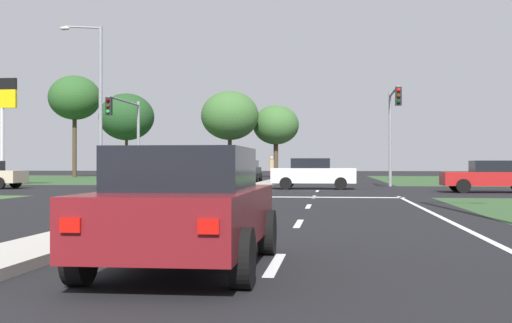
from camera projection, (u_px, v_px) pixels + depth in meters
The scene contains 31 objects.
ground_plane at pixel (248, 190), 33.64m from camera, with size 200.00×200.00×0.00m, color black.
grass_verge_far_left at pixel (3, 179), 60.88m from camera, with size 35.00×35.00×0.01m, color #2D4C28.
median_island_near at pixel (139, 220), 14.77m from camera, with size 1.20×22.00×0.14m, color #ADA89E.
median_island_far at pixel (284, 178), 58.48m from camera, with size 1.20×36.00×0.14m, color gray.
lane_dash_near at pixel (275, 264), 8.60m from camera, with size 0.14×2.00×0.01m, color silver.
lane_dash_second at pixel (299, 224), 14.56m from camera, with size 0.14×2.00×0.01m, color silver.
lane_dash_third at pixel (308, 206), 20.52m from camera, with size 0.14×2.00×0.01m, color silver.
lane_dash_fourth at pixel (314, 197), 26.48m from camera, with size 0.14×2.00×0.01m, color silver.
lane_dash_fifth at pixel (317, 191), 32.44m from camera, with size 0.14×2.00×0.01m, color silver.
edge_line_right at pixel (450, 222), 14.98m from camera, with size 0.14×24.00×0.01m, color silver.
stop_bar_near at pixel (321, 197), 26.26m from camera, with size 6.40×0.50×0.01m, color silver.
crosswalk_bar_near at pixel (87, 194), 29.20m from camera, with size 0.70×2.80×0.01m, color silver.
crosswalk_bar_second at pixel (113, 194), 29.07m from camera, with size 0.70×2.80×0.01m, color silver.
crosswalk_bar_third at pixel (139, 194), 28.94m from camera, with size 0.70×2.80×0.01m, color silver.
crosswalk_bar_fourth at pixel (165, 194), 28.81m from camera, with size 0.70×2.80×0.01m, color silver.
crosswalk_bar_fifth at pixel (191, 194), 28.68m from camera, with size 0.70×2.80×0.01m, color silver.
crosswalk_bar_sixth at pixel (217, 195), 28.55m from camera, with size 0.70×2.80×0.01m, color silver.
crosswalk_bar_seventh at pixel (244, 195), 28.42m from camera, with size 0.70×2.80×0.01m, color silver.
car_black_near at pixel (247, 171), 50.54m from camera, with size 1.96×4.38×1.60m.
car_maroon_second at pixel (187, 207), 8.31m from camera, with size 1.97×4.21×1.50m.
car_red_third at pixel (492, 176), 30.82m from camera, with size 4.45×1.99×1.47m.
car_white_sixth at pixel (313, 173), 35.18m from camera, with size 4.43×1.96×1.61m.
traffic_signal_far_right at pixel (393, 118), 37.42m from camera, with size 0.32×5.32×5.57m.
traffic_signal_far_left at pixel (127, 124), 38.86m from camera, with size 0.32×5.80×5.16m.
street_lamp_second at pixel (97, 97), 36.22m from camera, with size 2.16×0.84×8.78m.
pedestrian_at_median at pixel (272, 166), 44.78m from camera, with size 0.34×0.34×1.69m.
fuel_price_totem at pixel (2, 107), 40.54m from camera, with size 1.80×0.24×6.51m.
treeline_near at pixel (75, 98), 68.06m from camera, with size 5.27×5.27×10.32m.
treeline_second at pixel (127, 117), 64.81m from camera, with size 5.33×5.33×8.16m.
treeline_third at pixel (230, 116), 64.66m from camera, with size 5.55×5.55×8.37m.
treeline_fourth at pixel (276, 125), 67.48m from camera, with size 4.64×4.64×7.25m.
Camera 1 is at (4.23, -3.39, 1.29)m, focal length 47.08 mm.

